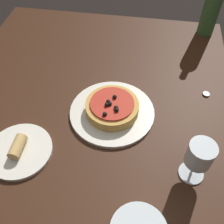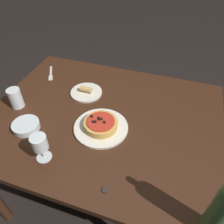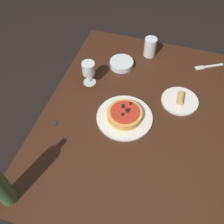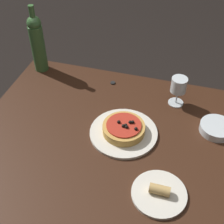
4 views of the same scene
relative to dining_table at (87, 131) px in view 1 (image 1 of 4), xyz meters
name	(u,v)px [view 1 (image 1 of 4)]	position (x,y,z in m)	size (l,w,h in m)	color
ground_plane	(96,202)	(0.00, 0.00, -0.67)	(14.00, 14.00, 0.00)	black
dining_table	(87,131)	(0.00, 0.00, 0.00)	(1.25, 0.99, 0.76)	#381E11
dinner_plate	(112,112)	(0.02, -0.09, 0.10)	(0.28, 0.28, 0.01)	silver
pizza	(112,107)	(0.02, -0.09, 0.12)	(0.17, 0.17, 0.05)	gold
wine_glass	(200,156)	(-0.16, -0.34, 0.19)	(0.07, 0.07, 0.14)	silver
side_plate	(19,150)	(-0.17, 0.16, 0.10)	(0.19, 0.19, 0.05)	silver
bottle_cap	(206,94)	(0.16, -0.40, 0.09)	(0.02, 0.02, 0.01)	black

